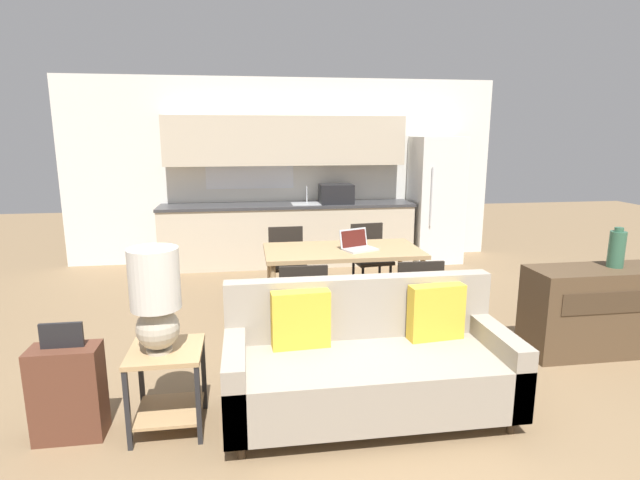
# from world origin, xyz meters

# --- Properties ---
(ground_plane) EXTENTS (20.00, 20.00, 0.00)m
(ground_plane) POSITION_xyz_m (0.00, 0.00, 0.00)
(ground_plane) COLOR #7F6647
(wall_back) EXTENTS (6.40, 0.07, 2.70)m
(wall_back) POSITION_xyz_m (-0.01, 4.63, 1.35)
(wall_back) COLOR silver
(wall_back) RESTS_ON ground_plane
(kitchen_counter) EXTENTS (3.67, 0.65, 2.15)m
(kitchen_counter) POSITION_xyz_m (0.01, 4.33, 0.84)
(kitchen_counter) COLOR beige
(kitchen_counter) RESTS_ON ground_plane
(refrigerator) EXTENTS (0.69, 0.73, 1.86)m
(refrigerator) POSITION_xyz_m (2.22, 4.23, 0.93)
(refrigerator) COLOR white
(refrigerator) RESTS_ON ground_plane
(dining_table) EXTENTS (1.57, 0.82, 0.76)m
(dining_table) POSITION_xyz_m (0.35, 1.92, 0.69)
(dining_table) COLOR tan
(dining_table) RESTS_ON ground_plane
(couch) EXTENTS (1.92, 0.80, 0.90)m
(couch) POSITION_xyz_m (0.19, 0.20, 0.35)
(couch) COLOR #3D2D1E
(couch) RESTS_ON ground_plane
(side_table) EXTENTS (0.46, 0.46, 0.55)m
(side_table) POSITION_xyz_m (-1.14, 0.18, 0.37)
(side_table) COLOR tan
(side_table) RESTS_ON ground_plane
(table_lamp) EXTENTS (0.31, 0.31, 0.67)m
(table_lamp) POSITION_xyz_m (-1.17, 0.16, 0.92)
(table_lamp) COLOR #B2A893
(table_lamp) RESTS_ON side_table
(credenza) EXTENTS (1.17, 0.46, 0.77)m
(credenza) POSITION_xyz_m (2.38, 0.84, 0.38)
(credenza) COLOR brown
(credenza) RESTS_ON ground_plane
(vase) EXTENTS (0.13, 0.13, 0.35)m
(vase) POSITION_xyz_m (2.55, 0.86, 0.93)
(vase) COLOR #336047
(vase) RESTS_ON credenza
(dining_chair_far_left) EXTENTS (0.43, 0.43, 0.84)m
(dining_chair_far_left) POSITION_xyz_m (-0.15, 2.65, 0.48)
(dining_chair_far_left) COLOR black
(dining_chair_far_left) RESTS_ON ground_plane
(dining_chair_far_right) EXTENTS (0.46, 0.46, 0.84)m
(dining_chair_far_right) POSITION_xyz_m (0.84, 2.73, 0.48)
(dining_chair_far_right) COLOR black
(dining_chair_far_right) RESTS_ON ground_plane
(dining_chair_near_left) EXTENTS (0.42, 0.42, 0.84)m
(dining_chair_near_left) POSITION_xyz_m (-0.15, 1.14, 0.48)
(dining_chair_near_left) COLOR black
(dining_chair_near_left) RESTS_ON ground_plane
(dining_chair_near_right) EXTENTS (0.43, 0.43, 0.84)m
(dining_chair_near_right) POSITION_xyz_m (0.85, 1.13, 0.48)
(dining_chair_near_right) COLOR black
(dining_chair_near_right) RESTS_ON ground_plane
(laptop) EXTENTS (0.39, 0.36, 0.20)m
(laptop) POSITION_xyz_m (0.49, 1.89, 0.81)
(laptop) COLOR #B7BABC
(laptop) RESTS_ON dining_table
(suitcase) EXTENTS (0.42, 0.22, 0.77)m
(suitcase) POSITION_xyz_m (-1.74, 0.17, 0.31)
(suitcase) COLOR brown
(suitcase) RESTS_ON ground_plane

